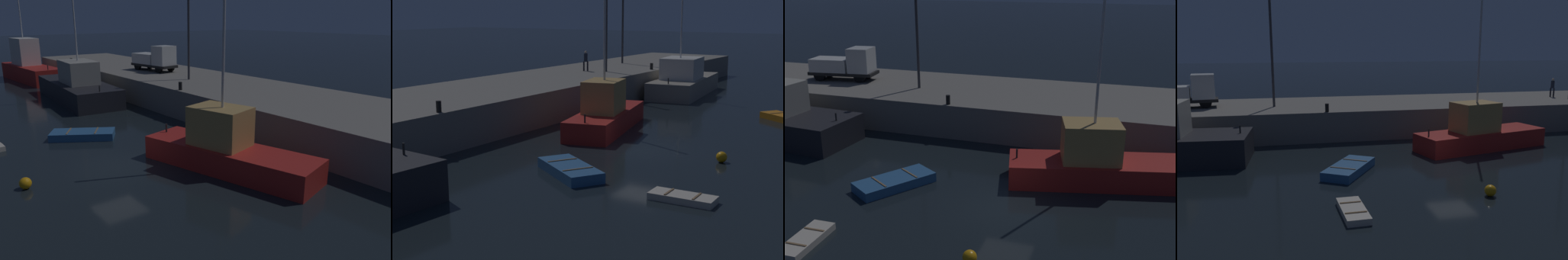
{
  "view_description": "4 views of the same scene",
  "coord_description": "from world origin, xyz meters",
  "views": [
    {
      "loc": [
        18.24,
        -8.83,
        7.76
      ],
      "look_at": [
        -0.43,
        5.61,
        0.96
      ],
      "focal_mm": 36.47,
      "sensor_mm": 36.0,
      "label": 1
    },
    {
      "loc": [
        -28.37,
        -14.31,
        7.68
      ],
      "look_at": [
        -0.62,
        2.99,
        0.95
      ],
      "focal_mm": 54.39,
      "sensor_mm": 36.0,
      "label": 2
    },
    {
      "loc": [
        5.3,
        -19.4,
        10.54
      ],
      "look_at": [
        -3.19,
        5.95,
        1.7
      ],
      "focal_mm": 43.98,
      "sensor_mm": 36.0,
      "label": 3
    },
    {
      "loc": [
        -9.81,
        -22.53,
        7.15
      ],
      "look_at": [
        -3.48,
        6.06,
        1.31
      ],
      "focal_mm": 39.29,
      "sensor_mm": 36.0,
      "label": 4
    }
  ],
  "objects": [
    {
      "name": "fishing_trawler_red",
      "position": [
        3.78,
        4.39,
        1.11
      ],
      "size": [
        9.88,
        4.93,
        10.58
      ],
      "color": "red",
      "rests_on": "ground"
    },
    {
      "name": "mooring_buoy_near",
      "position": [
        -0.06,
        -4.67,
        0.28
      ],
      "size": [
        0.56,
        0.56,
        0.56
      ],
      "primitive_type": "sphere",
      "color": "orange",
      "rests_on": "ground"
    },
    {
      "name": "ground_plane",
      "position": [
        0.0,
        0.0,
        0.0
      ],
      "size": [
        320.0,
        320.0,
        0.0
      ],
      "primitive_type": "plane",
      "color": "black"
    },
    {
      "name": "dinghy_red_small",
      "position": [
        -6.05,
        0.59,
        0.25
      ],
      "size": [
        3.58,
        4.31,
        0.53
      ],
      "color": "#2D6099",
      "rests_on": "ground"
    },
    {
      "name": "bollard_west",
      "position": [
        -6.34,
        8.72,
        2.59
      ],
      "size": [
        0.28,
        0.28,
        0.62
      ],
      "primitive_type": "cylinder",
      "color": "black",
      "rests_on": "pier_quay"
    },
    {
      "name": "pier_quay",
      "position": [
        0.0,
        13.27,
        1.14
      ],
      "size": [
        77.99,
        9.81,
        2.28
      ],
      "color": "gray",
      "rests_on": "ground"
    },
    {
      "name": "dinghy_orange_near",
      "position": [
        -6.88,
        -5.45,
        0.15
      ],
      "size": [
        1.13,
        2.75,
        0.33
      ],
      "color": "beige",
      "rests_on": "ground"
    },
    {
      "name": "dockworker",
      "position": [
        15.63,
        13.33,
        3.3
      ],
      "size": [
        0.42,
        0.45,
        1.78
      ],
      "color": "black",
      "rests_on": "pier_quay"
    },
    {
      "name": "utility_truck",
      "position": [
        -16.9,
        13.15,
        3.52
      ],
      "size": [
        5.5,
        2.64,
        2.61
      ],
      "color": "black",
      "rests_on": "pier_quay"
    },
    {
      "name": "lamp_post_west",
      "position": [
        -10.18,
        12.4,
        7.31
      ],
      "size": [
        0.44,
        0.44,
        8.69
      ],
      "color": "#38383D",
      "rests_on": "pier_quay"
    }
  ]
}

